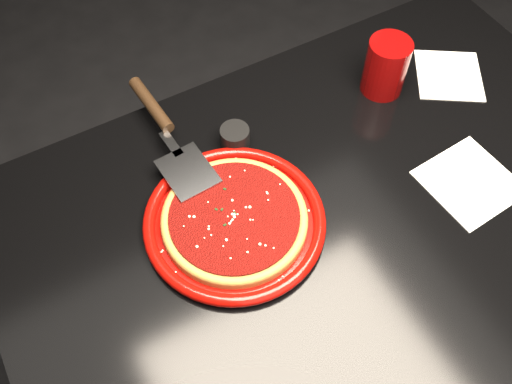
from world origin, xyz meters
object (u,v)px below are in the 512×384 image
table (320,295)px  plate (235,221)px  ramekin (235,137)px  cup (386,67)px  pizza_server (169,134)px

table → plate: size_ratio=3.75×
ramekin → cup: bearing=-2.7°
table → pizza_server: size_ratio=3.35×
ramekin → table: bearing=-68.0°
cup → table: bearing=-139.6°
table → cup: size_ratio=10.04×
table → pizza_server: pizza_server is taller
plate → ramekin: bearing=61.5°
pizza_server → cup: 0.45m
plate → pizza_server: pizza_server is taller
pizza_server → ramekin: bearing=-29.6°
pizza_server → ramekin: 0.12m
table → cup: cup is taller
plate → cup: bearing=18.6°
table → ramekin: ramekin is taller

